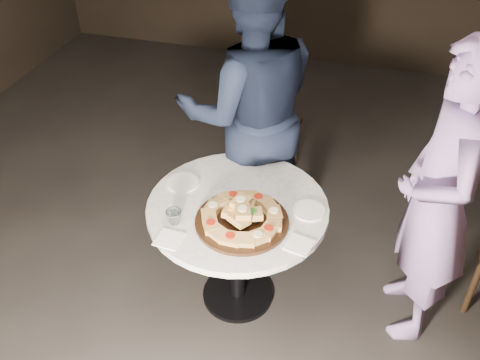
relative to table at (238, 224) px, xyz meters
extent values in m
plane|color=black|center=(0.05, -0.10, -0.59)|extent=(7.00, 7.00, 0.00)
cylinder|color=black|center=(0.00, 0.00, -0.57)|extent=(0.50, 0.50, 0.03)
cylinder|color=black|center=(0.00, 0.00, -0.23)|extent=(0.10, 0.10, 0.66)
cylinder|color=silver|center=(0.00, 0.00, 0.11)|extent=(1.14, 1.14, 0.04)
cylinder|color=black|center=(0.06, -0.13, 0.14)|extent=(0.48, 0.48, 0.02)
cube|color=#AB7F42|center=(0.21, -0.19, 0.17)|extent=(0.10, 0.12, 0.05)
cylinder|color=#AF210E|center=(0.21, -0.19, 0.19)|extent=(0.06, 0.06, 0.01)
cube|color=#AB7F42|center=(0.22, -0.12, 0.17)|extent=(0.10, 0.12, 0.05)
cube|color=#AB7F42|center=(0.21, -0.06, 0.17)|extent=(0.11, 0.12, 0.05)
cylinder|color=beige|center=(0.21, -0.06, 0.19)|extent=(0.06, 0.06, 0.01)
cube|color=#AB7F42|center=(0.17, 0.00, 0.17)|extent=(0.12, 0.13, 0.05)
cube|color=#AB7F42|center=(0.11, 0.03, 0.17)|extent=(0.12, 0.11, 0.05)
cylinder|color=#AF210E|center=(0.11, 0.03, 0.19)|extent=(0.06, 0.06, 0.01)
cube|color=#AB7F42|center=(0.04, 0.03, 0.17)|extent=(0.12, 0.10, 0.05)
cube|color=#AB7F42|center=(-0.03, 0.01, 0.17)|extent=(0.12, 0.11, 0.05)
cylinder|color=#AF210E|center=(-0.03, 0.01, 0.19)|extent=(0.06, 0.06, 0.01)
cube|color=#AB7F42|center=(-0.08, -0.04, 0.17)|extent=(0.12, 0.13, 0.05)
cube|color=#AB7F42|center=(-0.10, -0.10, 0.17)|extent=(0.09, 0.11, 0.05)
cylinder|color=beige|center=(-0.10, -0.10, 0.19)|extent=(0.05, 0.05, 0.01)
cube|color=#AB7F42|center=(-0.10, -0.17, 0.17)|extent=(0.11, 0.12, 0.05)
cube|color=#AB7F42|center=(-0.07, -0.23, 0.17)|extent=(0.12, 0.13, 0.05)
cylinder|color=#AF210E|center=(-0.07, -0.23, 0.19)|extent=(0.06, 0.06, 0.01)
cube|color=#AB7F42|center=(-0.02, -0.27, 0.17)|extent=(0.13, 0.12, 0.05)
cube|color=#AB7F42|center=(0.05, -0.29, 0.17)|extent=(0.10, 0.08, 0.05)
cylinder|color=#AF210E|center=(0.05, -0.29, 0.19)|extent=(0.05, 0.05, 0.01)
cube|color=#AB7F42|center=(0.12, -0.28, 0.17)|extent=(0.11, 0.10, 0.05)
cube|color=#AB7F42|center=(0.17, -0.25, 0.17)|extent=(0.13, 0.13, 0.05)
cylinder|color=beige|center=(0.17, -0.25, 0.19)|extent=(0.07, 0.07, 0.01)
cube|color=#AB7F42|center=(0.11, -0.13, 0.21)|extent=(0.12, 0.11, 0.04)
cylinder|color=#2D6B1E|center=(0.11, -0.13, 0.23)|extent=(0.06, 0.06, 0.01)
cube|color=#AB7F42|center=(0.06, -0.08, 0.21)|extent=(0.10, 0.08, 0.04)
cylinder|color=beige|center=(0.06, -0.08, 0.23)|extent=(0.05, 0.05, 0.01)
cube|color=#AB7F42|center=(0.01, -0.13, 0.21)|extent=(0.08, 0.11, 0.04)
cylinder|color=orange|center=(0.01, -0.13, 0.23)|extent=(0.05, 0.05, 0.01)
cube|color=#AB7F42|center=(0.06, -0.18, 0.21)|extent=(0.13, 0.12, 0.04)
cylinder|color=#AF210E|center=(0.06, -0.18, 0.23)|extent=(0.06, 0.06, 0.01)
cube|color=#AB7F42|center=(0.05, -0.09, 0.24)|extent=(0.10, 0.12, 0.04)
cylinder|color=beige|center=(0.05, -0.09, 0.26)|extent=(0.06, 0.06, 0.01)
cube|color=#AB7F42|center=(0.07, -0.16, 0.24)|extent=(0.11, 0.12, 0.04)
cylinder|color=beige|center=(0.07, -0.16, 0.26)|extent=(0.06, 0.06, 0.01)
cylinder|color=white|center=(-0.34, 0.10, 0.14)|extent=(0.22, 0.22, 0.01)
cylinder|color=white|center=(0.37, 0.05, 0.14)|extent=(0.21, 0.21, 0.01)
imported|color=silver|center=(-0.27, -0.22, 0.17)|extent=(0.10, 0.10, 0.08)
cube|color=white|center=(-0.25, -0.34, 0.14)|extent=(0.13, 0.13, 0.01)
cube|color=white|center=(0.37, -0.21, 0.14)|extent=(0.15, 0.15, 0.01)
cube|color=black|center=(-0.10, 1.25, -0.16)|extent=(0.42, 0.42, 0.04)
cube|color=black|center=(-0.12, 1.05, 0.05)|extent=(0.40, 0.06, 0.43)
cylinder|color=black|center=(0.07, 1.41, -0.38)|extent=(0.04, 0.04, 0.43)
cylinder|color=black|center=(-0.27, 1.43, -0.38)|extent=(0.04, 0.04, 0.43)
cylinder|color=black|center=(0.06, 1.07, -0.38)|extent=(0.04, 0.04, 0.43)
cylinder|color=black|center=(-0.28, 1.09, -0.38)|extent=(0.04, 0.04, 0.43)
cylinder|color=black|center=(1.32, 0.25, -0.36)|extent=(0.05, 0.05, 0.46)
imported|color=black|center=(-0.10, 0.64, 0.33)|extent=(1.09, 0.99, 1.83)
imported|color=#866EA9|center=(0.98, 0.13, 0.27)|extent=(0.52, 0.69, 1.72)
camera|label=1|loc=(0.59, -2.06, 1.96)|focal=40.00mm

